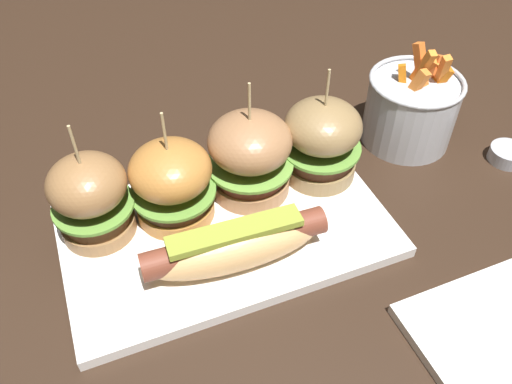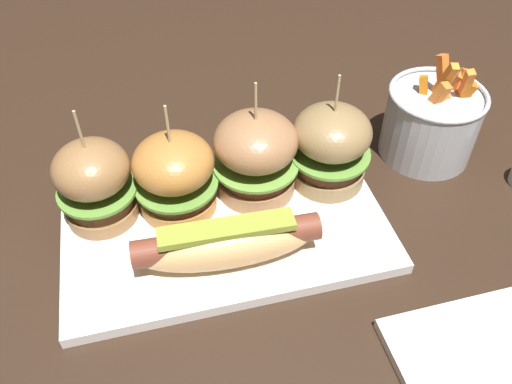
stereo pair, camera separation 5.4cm
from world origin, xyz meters
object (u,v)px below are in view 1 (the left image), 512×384
object	(u,v)px
slider_center_left	(172,182)
fries_bucket	(411,109)
slider_far_right	(322,140)
slider_center_right	(250,155)
platter_main	(227,230)
hot_dog	(235,245)
sauce_ramekin	(508,154)
slider_far_left	(91,197)

from	to	relation	value
slider_center_left	fries_bucket	size ratio (longest dim) A/B	1.01
slider_far_right	slider_center_right	bearing A→B (deg)	176.23
platter_main	hot_dog	xyz separation A→B (m)	(-0.01, -0.05, 0.03)
slider_far_right	sauce_ramekin	xyz separation A→B (m)	(0.25, -0.06, -0.06)
slider_center_right	fries_bucket	world-z (taller)	slider_center_right
slider_far_left	slider_far_right	xyz separation A→B (m)	(0.27, -0.01, 0.00)
hot_dog	slider_far_left	xyz separation A→B (m)	(-0.12, 0.10, 0.02)
platter_main	hot_dog	bearing A→B (deg)	-97.94
platter_main	slider_center_left	xyz separation A→B (m)	(-0.05, 0.04, 0.06)
platter_main	sauce_ramekin	world-z (taller)	sauce_ramekin
platter_main	fries_bucket	bearing A→B (deg)	14.57
hot_dog	fries_bucket	distance (m)	0.32
fries_bucket	sauce_ramekin	world-z (taller)	fries_bucket
slider_center_left	sauce_ramekin	xyz separation A→B (m)	(0.43, -0.06, -0.05)
platter_main	fries_bucket	xyz separation A→B (m)	(0.29, 0.07, 0.04)
hot_dog	slider_center_right	bearing A→B (deg)	60.94
slider_far_left	fries_bucket	bearing A→B (deg)	3.73
slider_center_right	fries_bucket	distance (m)	0.24
slider_center_left	slider_far_right	distance (m)	0.18
slider_center_right	slider_far_right	xyz separation A→B (m)	(0.09, -0.01, -0.00)
slider_far_left	slider_far_right	bearing A→B (deg)	-1.18
slider_far_left	sauce_ramekin	xyz separation A→B (m)	(0.52, -0.06, -0.05)
hot_dog	slider_center_right	distance (m)	0.12
slider_far_left	slider_center_right	bearing A→B (deg)	0.10
slider_far_left	slider_center_right	xyz separation A→B (m)	(0.18, 0.00, 0.00)
slider_center_left	slider_center_right	distance (m)	0.09
slider_far_left	slider_far_right	world-z (taller)	slider_far_right
slider_center_left	slider_center_right	size ratio (longest dim) A/B	0.95
slider_center_left	sauce_ramekin	distance (m)	0.44
platter_main	slider_far_right	distance (m)	0.15
hot_dog	slider_far_left	size ratio (longest dim) A/B	1.35
platter_main	slider_center_left	size ratio (longest dim) A/B	2.57
slider_far_left	slider_center_left	distance (m)	0.09
fries_bucket	sauce_ramekin	distance (m)	0.14
platter_main	slider_center_left	bearing A→B (deg)	138.63
slider_far_left	fries_bucket	world-z (taller)	slider_far_left
slider_center_left	slider_center_right	bearing A→B (deg)	4.09
platter_main	hot_dog	world-z (taller)	hot_dog
slider_center_left	sauce_ramekin	size ratio (longest dim) A/B	2.93
slider_far_left	fries_bucket	distance (m)	0.42
platter_main	slider_far_right	size ratio (longest dim) A/B	2.47
slider_far_left	slider_far_right	distance (m)	0.27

